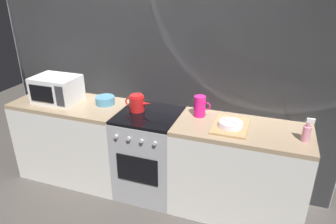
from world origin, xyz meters
name	(u,v)px	position (x,y,z in m)	size (l,w,h in m)	color
ground_plane	(151,189)	(0.00, 0.00, 0.00)	(8.00, 8.00, 0.00)	#47423D
back_wall	(160,75)	(0.00, 0.32, 1.20)	(3.60, 0.05, 2.40)	gray
counter_left	(75,139)	(-0.90, 0.00, 0.45)	(1.20, 0.60, 0.90)	silver
stove_unit	(149,154)	(0.00, 0.00, 0.45)	(0.60, 0.63, 0.90)	#9E9EA3
counter_right	(238,171)	(0.90, 0.00, 0.45)	(1.20, 0.60, 0.90)	silver
microwave	(57,89)	(-1.04, -0.01, 1.04)	(0.46, 0.35, 0.27)	white
kettle	(137,103)	(-0.14, 0.04, 0.98)	(0.28, 0.15, 0.17)	red
mixing_bowl	(105,100)	(-0.52, 0.09, 0.94)	(0.20, 0.20, 0.08)	teal
pitcher	(200,106)	(0.48, 0.12, 1.00)	(0.16, 0.11, 0.20)	#E5197A
dish_pile	(231,125)	(0.80, -0.03, 0.92)	(0.30, 0.40, 0.07)	tan
spray_bottle	(307,132)	(1.41, -0.07, 0.98)	(0.08, 0.06, 0.20)	pink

